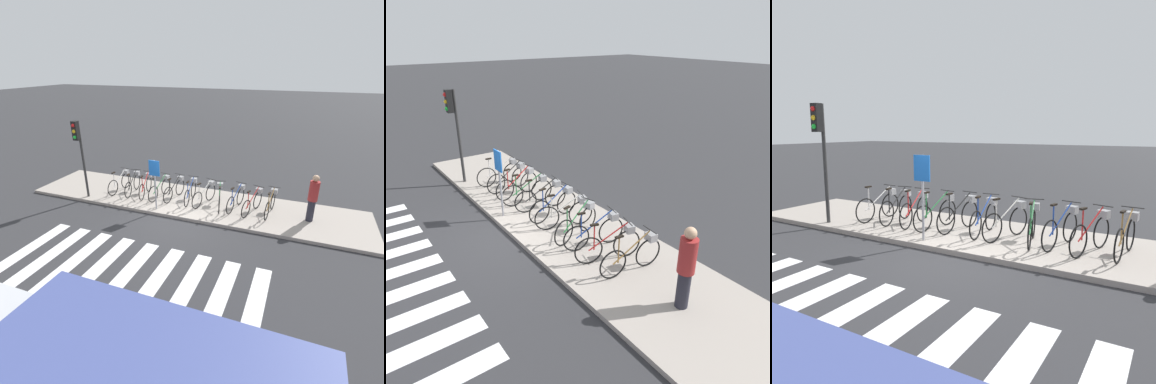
# 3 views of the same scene
# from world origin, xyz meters

# --- Properties ---
(ground_plane) EXTENTS (120.00, 120.00, 0.00)m
(ground_plane) POSITION_xyz_m (0.00, 0.00, 0.00)
(ground_plane) COLOR #2D2D30
(sidewalk) EXTENTS (14.06, 3.01, 0.12)m
(sidewalk) POSITION_xyz_m (0.00, 1.51, 0.06)
(sidewalk) COLOR #9E9389
(sidewalk) RESTS_ON ground_plane
(parked_bicycle_0) EXTENTS (0.46, 1.68, 1.03)m
(parked_bicycle_0) POSITION_xyz_m (-3.30, 1.39, 0.57)
(parked_bicycle_0) COLOR black
(parked_bicycle_0) RESTS_ON sidewalk
(parked_bicycle_1) EXTENTS (0.46, 1.67, 1.03)m
(parked_bicycle_1) POSITION_xyz_m (-2.66, 1.40, 0.57)
(parked_bicycle_1) COLOR black
(parked_bicycle_1) RESTS_ON sidewalk
(parked_bicycle_2) EXTENTS (0.49, 1.66, 1.03)m
(parked_bicycle_2) POSITION_xyz_m (-2.03, 1.41, 0.57)
(parked_bicycle_2) COLOR black
(parked_bicycle_2) RESTS_ON sidewalk
(parked_bicycle_3) EXTENTS (0.46, 1.67, 1.03)m
(parked_bicycle_3) POSITION_xyz_m (-1.30, 1.40, 0.57)
(parked_bicycle_3) COLOR black
(parked_bicycle_3) RESTS_ON sidewalk
(parked_bicycle_4) EXTENTS (0.46, 1.67, 1.03)m
(parked_bicycle_4) POSITION_xyz_m (-0.69, 1.53, 0.57)
(parked_bicycle_4) COLOR black
(parked_bicycle_4) RESTS_ON sidewalk
(parked_bicycle_5) EXTENTS (0.46, 1.68, 1.03)m
(parked_bicycle_5) POSITION_xyz_m (0.03, 1.51, 0.57)
(parked_bicycle_5) COLOR black
(parked_bicycle_5) RESTS_ON sidewalk
(parked_bicycle_6) EXTENTS (0.60, 1.63, 1.03)m
(parked_bicycle_6) POSITION_xyz_m (0.68, 1.47, 0.57)
(parked_bicycle_6) COLOR black
(parked_bicycle_6) RESTS_ON sidewalk
(parked_bicycle_7) EXTENTS (0.58, 1.63, 1.03)m
(parked_bicycle_7) POSITION_xyz_m (1.30, 1.40, 0.57)
(parked_bicycle_7) COLOR black
(parked_bicycle_7) RESTS_ON sidewalk
(parked_bicycle_8) EXTENTS (0.50, 1.65, 1.03)m
(parked_bicycle_8) POSITION_xyz_m (1.97, 1.50, 0.57)
(parked_bicycle_8) COLOR black
(parked_bicycle_8) RESTS_ON sidewalk
(parked_bicycle_9) EXTENTS (0.62, 1.62, 1.03)m
(parked_bicycle_9) POSITION_xyz_m (2.65, 1.40, 0.57)
(parked_bicycle_9) COLOR black
(parked_bicycle_9) RESTS_ON sidewalk
(parked_bicycle_10) EXTENTS (0.46, 1.67, 1.03)m
(parked_bicycle_10) POSITION_xyz_m (3.30, 1.52, 0.57)
(parked_bicycle_10) COLOR black
(parked_bicycle_10) RESTS_ON sidewalk
(pedestrian) EXTENTS (0.34, 0.34, 1.77)m
(pedestrian) POSITION_xyz_m (4.73, 1.45, 1.06)
(pedestrian) COLOR #23232D
(pedestrian) RESTS_ON sidewalk
(traffic_light) EXTENTS (0.24, 0.40, 3.27)m
(traffic_light) POSITION_xyz_m (-4.30, 0.24, 2.48)
(traffic_light) COLOR #2D2D2D
(traffic_light) RESTS_ON sidewalk
(sign_post) EXTENTS (0.44, 0.07, 2.01)m
(sign_post) POSITION_xyz_m (-0.97, 0.29, 1.49)
(sign_post) COLOR #99999E
(sign_post) RESTS_ON sidewalk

